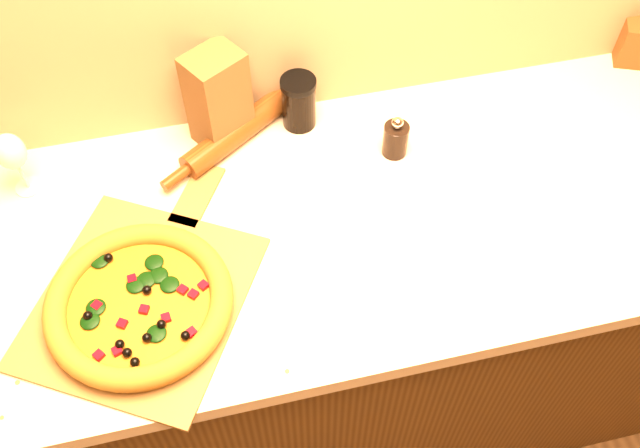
{
  "coord_description": "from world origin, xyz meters",
  "views": [
    {
      "loc": [
        -0.23,
        0.62,
        2.05
      ],
      "look_at": [
        -0.05,
        1.38,
        0.96
      ],
      "focal_mm": 40.0,
      "sensor_mm": 36.0,
      "label": 1
    }
  ],
  "objects_px": {
    "pizza_peel": "(145,294)",
    "pizza": "(139,304)",
    "rolling_pin": "(236,132)",
    "wine_glass": "(11,153)",
    "dark_jar": "(299,102)",
    "pepper_grinder": "(396,139)"
  },
  "relations": [
    {
      "from": "pizza",
      "to": "wine_glass",
      "type": "height_order",
      "value": "wine_glass"
    },
    {
      "from": "rolling_pin",
      "to": "dark_jar",
      "type": "relative_size",
      "value": 2.81
    },
    {
      "from": "dark_jar",
      "to": "wine_glass",
      "type": "bearing_deg",
      "value": -174.72
    },
    {
      "from": "pizza_peel",
      "to": "rolling_pin",
      "type": "distance_m",
      "value": 0.41
    },
    {
      "from": "wine_glass",
      "to": "dark_jar",
      "type": "relative_size",
      "value": 1.23
    },
    {
      "from": "dark_jar",
      "to": "pizza",
      "type": "bearing_deg",
      "value": -133.47
    },
    {
      "from": "pizza",
      "to": "wine_glass",
      "type": "relative_size",
      "value": 2.22
    },
    {
      "from": "pizza",
      "to": "pepper_grinder",
      "type": "bearing_deg",
      "value": 25.75
    },
    {
      "from": "pizza_peel",
      "to": "pizza",
      "type": "height_order",
      "value": "pizza"
    },
    {
      "from": "pizza_peel",
      "to": "rolling_pin",
      "type": "relative_size",
      "value": 1.64
    },
    {
      "from": "rolling_pin",
      "to": "wine_glass",
      "type": "height_order",
      "value": "wine_glass"
    },
    {
      "from": "pizza",
      "to": "rolling_pin",
      "type": "height_order",
      "value": "same"
    },
    {
      "from": "pizza_peel",
      "to": "wine_glass",
      "type": "height_order",
      "value": "wine_glass"
    },
    {
      "from": "pizza",
      "to": "pepper_grinder",
      "type": "distance_m",
      "value": 0.62
    },
    {
      "from": "dark_jar",
      "to": "rolling_pin",
      "type": "bearing_deg",
      "value": -170.5
    },
    {
      "from": "pizza_peel",
      "to": "pepper_grinder",
      "type": "bearing_deg",
      "value": 53.63
    },
    {
      "from": "rolling_pin",
      "to": "wine_glass",
      "type": "bearing_deg",
      "value": -176.1
    },
    {
      "from": "pepper_grinder",
      "to": "wine_glass",
      "type": "bearing_deg",
      "value": 174.28
    },
    {
      "from": "pizza_peel",
      "to": "pizza",
      "type": "relative_size",
      "value": 1.69
    },
    {
      "from": "pizza",
      "to": "rolling_pin",
      "type": "bearing_deg",
      "value": 57.85
    },
    {
      "from": "rolling_pin",
      "to": "dark_jar",
      "type": "bearing_deg",
      "value": 9.5
    },
    {
      "from": "pizza",
      "to": "dark_jar",
      "type": "bearing_deg",
      "value": 46.53
    }
  ]
}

